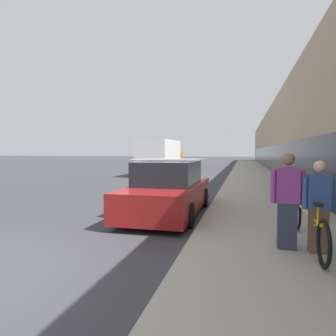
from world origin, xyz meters
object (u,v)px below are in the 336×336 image
(cruiser_bike_middle, at_px, (293,186))
(parked_sedan_curbside, at_px, (169,190))
(bike_rack_hoop, at_px, (322,198))
(moving_truck, at_px, (161,158))
(cruiser_bike_nearest, at_px, (311,195))
(cruiser_bike_farthest, at_px, (285,181))
(person_rider, at_px, (319,207))
(person_bystander, at_px, (287,201))
(tandem_bicycle, at_px, (308,224))

(cruiser_bike_middle, bearing_deg, parked_sedan_curbside, -138.85)
(bike_rack_hoop, height_order, moving_truck, moving_truck)
(bike_rack_hoop, xyz_separation_m, moving_truck, (-8.05, 14.09, 0.71))
(bike_rack_hoop, bearing_deg, parked_sedan_curbside, 176.85)
(cruiser_bike_nearest, distance_m, cruiser_bike_farthest, 4.40)
(person_rider, distance_m, parked_sedan_curbside, 4.47)
(person_bystander, bearing_deg, bike_rack_hoop, 66.50)
(person_bystander, bearing_deg, moving_truck, 112.31)
(person_rider, relative_size, person_bystander, 0.92)
(person_rider, distance_m, bike_rack_hoop, 2.88)
(tandem_bicycle, xyz_separation_m, moving_truck, (-7.28, 16.49, 0.85))
(person_bystander, relative_size, cruiser_bike_nearest, 0.88)
(cruiser_bike_middle, height_order, parked_sedan_curbside, parked_sedan_curbside)
(bike_rack_hoop, bearing_deg, cruiser_bike_middle, 92.08)
(cruiser_bike_nearest, relative_size, cruiser_bike_middle, 1.06)
(person_bystander, relative_size, cruiser_bike_farthest, 0.94)
(person_bystander, xyz_separation_m, cruiser_bike_middle, (1.04, 6.29, -0.44))
(tandem_bicycle, bearing_deg, cruiser_bike_farthest, 85.55)
(person_bystander, relative_size, moving_truck, 0.25)
(parked_sedan_curbside, bearing_deg, person_rider, -42.27)
(person_rider, relative_size, bike_rack_hoop, 1.81)
(person_bystander, xyz_separation_m, cruiser_bike_nearest, (1.20, 4.09, -0.42))
(person_bystander, distance_m, cruiser_bike_nearest, 4.28)
(tandem_bicycle, relative_size, cruiser_bike_middle, 1.62)
(cruiser_bike_nearest, xyz_separation_m, parked_sedan_curbside, (-4.03, -1.18, 0.15))
(parked_sedan_curbside, bearing_deg, cruiser_bike_middle, 41.15)
(bike_rack_hoop, relative_size, parked_sedan_curbside, 0.18)
(cruiser_bike_farthest, distance_m, moving_truck, 11.49)
(cruiser_bike_middle, distance_m, parked_sedan_curbside, 5.14)
(person_bystander, distance_m, cruiser_bike_farthest, 8.56)
(bike_rack_hoop, bearing_deg, cruiser_bike_farthest, 91.34)
(cruiser_bike_farthest, distance_m, parked_sedan_curbside, 6.79)
(moving_truck, bearing_deg, tandem_bicycle, -66.19)
(person_bystander, distance_m, moving_truck, 18.14)
(bike_rack_hoop, bearing_deg, tandem_bicycle, -107.82)
(cruiser_bike_nearest, relative_size, moving_truck, 0.28)
(tandem_bicycle, relative_size, cruiser_bike_farthest, 1.64)
(person_rider, distance_m, cruiser_bike_nearest, 4.26)
(tandem_bicycle, distance_m, bike_rack_hoop, 2.53)
(person_bystander, height_order, cruiser_bike_farthest, person_bystander)
(cruiser_bike_middle, bearing_deg, person_rider, -95.04)
(bike_rack_hoop, bearing_deg, person_rider, -103.99)
(bike_rack_hoop, distance_m, cruiser_bike_middle, 3.61)
(cruiser_bike_nearest, xyz_separation_m, cruiser_bike_middle, (-0.16, 2.20, -0.01))
(person_rider, relative_size, parked_sedan_curbside, 0.32)
(tandem_bicycle, relative_size, bike_rack_hoop, 3.41)
(person_rider, bearing_deg, tandem_bicycle, 101.95)
(person_rider, height_order, cruiser_bike_nearest, person_rider)
(cruiser_bike_nearest, relative_size, parked_sedan_curbside, 0.40)
(tandem_bicycle, bearing_deg, cruiser_bike_nearest, 78.04)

